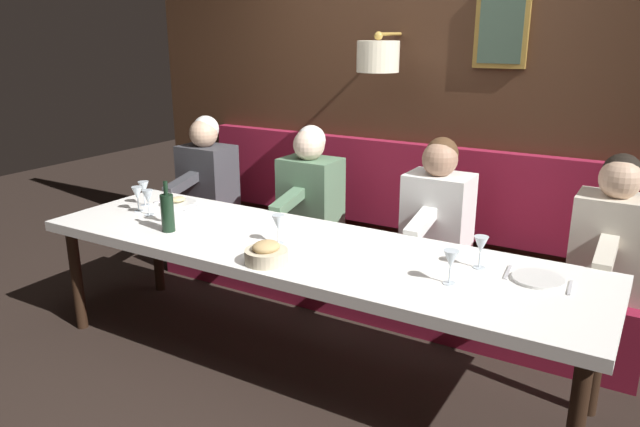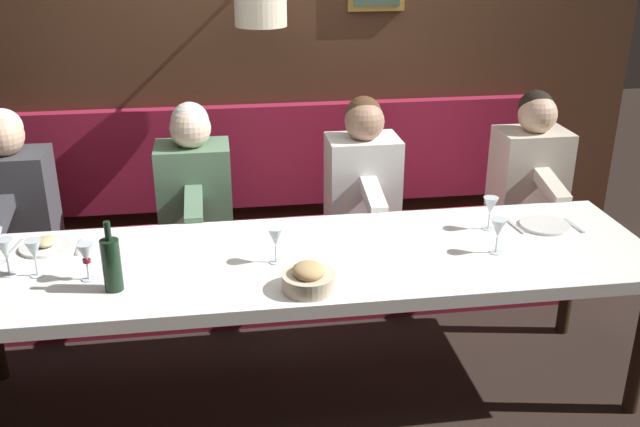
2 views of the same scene
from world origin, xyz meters
name	(u,v)px [view 2 (image 2 of 2)]	position (x,y,z in m)	size (l,w,h in m)	color
ground_plane	(305,393)	(0.00, 0.00, 0.00)	(12.00, 12.00, 0.00)	black
dining_table	(304,267)	(0.00, 0.00, 0.68)	(0.90, 3.19, 0.74)	white
banquette_bench	(286,269)	(0.89, 0.00, 0.23)	(0.52, 3.39, 0.45)	maroon
back_wall_panel	(273,58)	(1.46, 0.00, 1.36)	(0.59, 4.59, 2.90)	#422819
diner_nearest	(531,163)	(0.88, -1.45, 0.82)	(0.60, 0.40, 0.79)	beige
diner_near	(363,171)	(0.88, -0.45, 0.82)	(0.60, 0.40, 0.79)	white
diner_middle	(194,180)	(0.88, 0.49, 0.82)	(0.60, 0.40, 0.79)	#567A5B
diner_far	(12,188)	(0.88, 1.44, 0.82)	(0.60, 0.40, 0.79)	#3D3D42
place_setting_0	(545,225)	(0.15, -1.21, 0.75)	(0.24, 0.32, 0.01)	silver
place_setting_1	(47,245)	(0.25, 1.15, 0.75)	(0.24, 0.32, 0.05)	silver
wine_glass_0	(490,207)	(0.17, -0.93, 0.86)	(0.07, 0.07, 0.16)	silver
wine_glass_1	(5,250)	(0.00, 1.26, 0.86)	(0.07, 0.07, 0.16)	silver
wine_glass_3	(276,238)	(-0.05, 0.13, 0.86)	(0.07, 0.07, 0.16)	silver
wine_glass_4	(86,254)	(-0.09, 0.92, 0.86)	(0.07, 0.07, 0.16)	silver
wine_glass_5	(34,251)	(-0.02, 1.14, 0.86)	(0.07, 0.07, 0.16)	silver
wine_glass_6	(498,229)	(-0.09, -0.86, 0.86)	(0.07, 0.07, 0.16)	silver
wine_bottle	(112,264)	(-0.20, 0.80, 0.86)	(0.08, 0.08, 0.30)	black
bread_bowl	(309,279)	(-0.31, 0.02, 0.79)	(0.22, 0.22, 0.12)	beige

